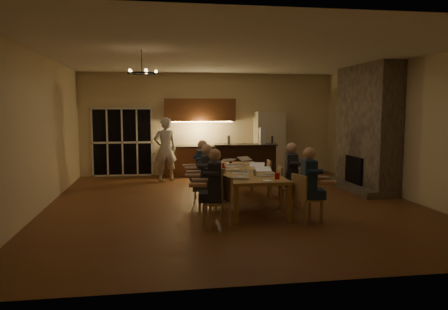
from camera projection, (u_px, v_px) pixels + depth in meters
floor at (234, 203)px, 9.63m from camera, size 9.00×9.00×0.00m
back_wall at (209, 124)px, 13.91m from camera, size 8.00×0.04×3.20m
left_wall at (39, 132)px, 8.85m from camera, size 0.04×9.00×3.20m
right_wall at (404, 130)px, 10.09m from camera, size 0.04×9.00×3.20m
ceiling at (234, 55)px, 9.30m from camera, size 8.00×9.00×0.04m
french_doors at (122, 142)px, 13.50m from camera, size 1.86×0.08×2.10m
fireplace at (367, 128)px, 11.22m from camera, size 0.58×2.50×3.20m
kitchenette at (200, 137)px, 13.59m from camera, size 2.24×0.68×2.40m
refrigerator at (269, 143)px, 13.90m from camera, size 0.90×0.68×2.00m
dining_table at (245, 188)px, 9.46m from camera, size 1.10×3.24×0.75m
bar_island at (245, 163)px, 12.55m from camera, size 1.86×0.91×1.08m
chair_left_near at (217, 202)px, 7.68m from camera, size 0.52×0.52×0.89m
chair_left_mid at (211, 190)px, 8.79m from camera, size 0.54×0.54×0.89m
chair_left_far at (205, 181)px, 9.91m from camera, size 0.52×0.52×0.89m
chair_right_near at (308, 198)px, 8.00m from camera, size 0.55×0.55×0.89m
chair_right_mid at (289, 187)px, 9.09m from camera, size 0.49×0.49×0.89m
chair_right_far at (277, 179)px, 10.16m from camera, size 0.48×0.48×0.89m
person_left_near at (215, 188)px, 7.68m from camera, size 0.69×0.69×1.38m
person_right_near at (309, 185)px, 7.96m from camera, size 0.67×0.67×1.38m
person_left_mid at (207, 178)px, 8.75m from camera, size 0.67×0.67×1.38m
person_right_mid at (291, 176)px, 9.09m from camera, size 0.70×0.70×1.38m
person_left_far at (203, 171)px, 9.86m from camera, size 0.62×0.62×1.38m
standing_person at (165, 149)px, 12.68m from camera, size 0.75×0.57×1.84m
chandelier at (142, 73)px, 8.33m from camera, size 0.56×0.56×0.03m
laptop_a at (241, 172)px, 8.35m from camera, size 0.38×0.36×0.23m
laptop_b at (264, 170)px, 8.63m from camera, size 0.33×0.29×0.23m
laptop_c at (232, 165)px, 9.48m from camera, size 0.38×0.35×0.23m
laptop_d at (257, 166)px, 9.34m from camera, size 0.39×0.36×0.23m
laptop_e at (227, 160)px, 10.43m from camera, size 0.36×0.33×0.23m
laptop_f at (247, 159)px, 10.56m from camera, size 0.41×0.39×0.23m
mug_front at (245, 171)px, 8.94m from camera, size 0.08×0.08×0.10m
mug_mid at (242, 165)px, 10.00m from camera, size 0.08×0.08×0.10m
mug_back at (222, 164)px, 10.18m from camera, size 0.07×0.07×0.10m
redcup_near at (277, 176)px, 8.26m from camera, size 0.09×0.09×0.12m
redcup_mid at (224, 166)px, 9.78m from camera, size 0.08×0.08×0.12m
can_silver at (255, 173)px, 8.68m from camera, size 0.07×0.07×0.12m
can_cola at (231, 161)px, 10.70m from camera, size 0.07×0.07×0.12m
plate_near at (269, 174)px, 8.91m from camera, size 0.24×0.24×0.02m
plate_left at (240, 177)px, 8.47m from camera, size 0.24×0.24×0.02m
plate_far at (259, 166)px, 10.19m from camera, size 0.23×0.23×0.02m
notepad at (267, 181)px, 8.03m from camera, size 0.21×0.24×0.01m
bar_bottle at (229, 140)px, 12.49m from camera, size 0.08×0.08×0.24m
bar_blender at (262, 136)px, 12.45m from camera, size 0.17×0.17×0.47m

